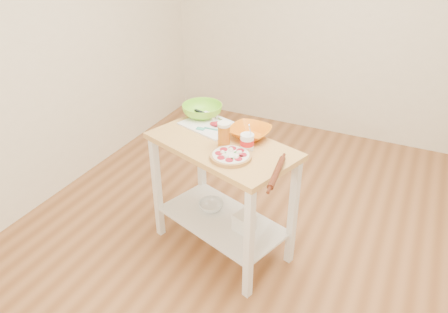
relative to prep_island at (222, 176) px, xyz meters
The scene contains 13 objects.
room_shell 0.78m from the prep_island, 16.03° to the left, with size 4.04×4.54×2.74m.
prep_island is the anchor object (origin of this frame).
pizza 0.34m from the prep_island, 47.86° to the right, with size 0.27×0.27×0.04m.
cutting_board 0.39m from the prep_island, 132.12° to the left, with size 0.47×0.41×0.04m.
spatula 0.35m from the prep_island, 146.75° to the left, with size 0.15×0.06×0.01m.
knife 0.54m from the prep_island, 132.63° to the left, with size 0.27×0.09×0.01m.
orange_bowl 0.37m from the prep_island, 52.84° to the left, with size 0.28×0.28×0.07m, color orange.
green_bowl 0.55m from the prep_island, 134.78° to the left, with size 0.30×0.30×0.09m, color #7ED72B.
beer_pint 0.35m from the prep_island, 45.86° to the right, with size 0.09×0.09×0.17m.
yogurt_tub 0.37m from the prep_island, ahead, with size 0.09×0.09×0.19m.
rolling_pin 0.59m from the prep_island, 25.55° to the right, with size 0.04×0.04×0.34m, color #5D2715.
shelf_glass_bowl 0.38m from the prep_island, 149.86° to the left, with size 0.19×0.19×0.06m, color silver.
shelf_bin 0.37m from the prep_island, 11.01° to the right, with size 0.13×0.13×0.13m, color white.
Camera 1 is at (0.82, -2.41, 2.28)m, focal length 35.00 mm.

